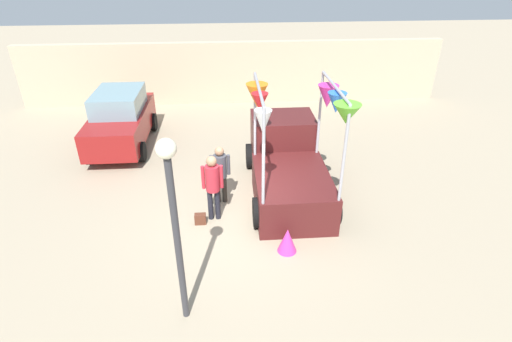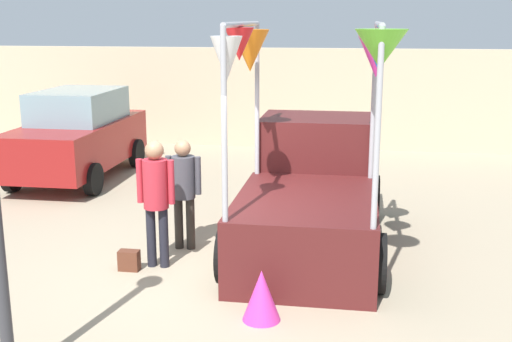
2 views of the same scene
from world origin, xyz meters
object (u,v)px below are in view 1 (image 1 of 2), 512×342
(folded_kite_bundle_magenta, at_px, (287,240))
(street_lamp, at_px, (174,210))
(handbag, at_px, (200,219))
(vendor_truck, at_px, (287,160))
(person_vendor, at_px, (220,170))
(parked_car, at_px, (121,119))
(person_customer, at_px, (213,182))

(folded_kite_bundle_magenta, bearing_deg, street_lamp, -142.34)
(handbag, xyz_separation_m, folded_kite_bundle_magenta, (2.01, -1.18, 0.16))
(vendor_truck, relative_size, person_vendor, 2.52)
(parked_car, bearing_deg, vendor_truck, -32.28)
(parked_car, xyz_separation_m, person_customer, (3.20, -4.63, 0.13))
(parked_car, bearing_deg, street_lamp, -70.54)
(vendor_truck, bearing_deg, folded_kite_bundle_magenta, -97.69)
(vendor_truck, xyz_separation_m, street_lamp, (-2.52, -4.37, 1.51))
(person_customer, bearing_deg, folded_kite_bundle_magenta, -39.80)
(vendor_truck, distance_m, folded_kite_bundle_magenta, 2.80)
(person_customer, distance_m, street_lamp, 3.35)
(vendor_truck, height_order, person_vendor, vendor_truck)
(vendor_truck, relative_size, street_lamp, 1.14)
(person_customer, height_order, folded_kite_bundle_magenta, person_customer)
(street_lamp, bearing_deg, folded_kite_bundle_magenta, 37.66)
(person_customer, distance_m, handbag, 1.02)
(handbag, height_order, folded_kite_bundle_magenta, folded_kite_bundle_magenta)
(handbag, bearing_deg, parked_car, 120.57)
(person_customer, relative_size, folded_kite_bundle_magenta, 2.95)
(parked_car, height_order, person_customer, parked_car)
(person_customer, xyz_separation_m, street_lamp, (-0.49, -3.04, 1.32))
(folded_kite_bundle_magenta, bearing_deg, handbag, 149.54)
(parked_car, height_order, person_vendor, parked_car)
(parked_car, relative_size, person_vendor, 2.43)
(parked_car, bearing_deg, handbag, -59.43)
(person_vendor, xyz_separation_m, folded_kite_bundle_magenta, (1.48, -2.14, -0.69))
(person_customer, distance_m, person_vendor, 0.78)
(street_lamp, height_order, folded_kite_bundle_magenta, street_lamp)
(vendor_truck, distance_m, person_vendor, 1.93)
(person_customer, bearing_deg, parked_car, 124.68)
(parked_car, bearing_deg, person_customer, -55.32)
(vendor_truck, relative_size, handbag, 14.81)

